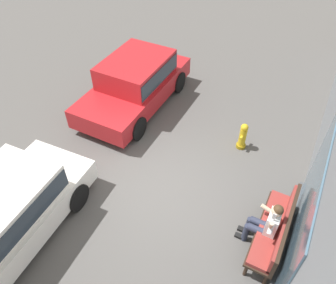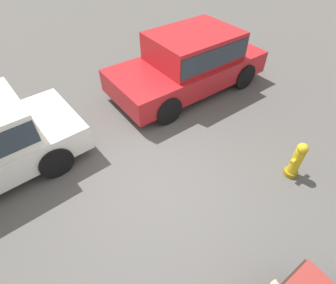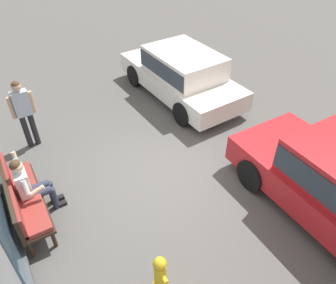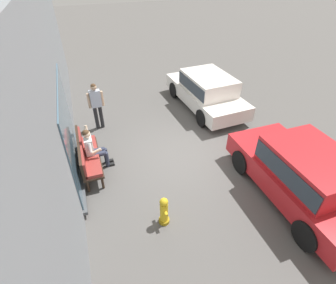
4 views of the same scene
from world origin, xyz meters
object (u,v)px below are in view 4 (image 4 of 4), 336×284
at_px(bench, 86,154).
at_px(pedestrian_standing, 96,103).
at_px(person_on_phone, 93,148).
at_px(parked_car_mid, 207,90).
at_px(fire_hydrant, 164,211).
at_px(parked_car_near, 305,173).

xyz_separation_m(bench, pedestrian_standing, (2.23, -0.62, 0.43)).
relative_size(person_on_phone, pedestrian_standing, 0.78).
relative_size(person_on_phone, parked_car_mid, 0.32).
bearing_deg(person_on_phone, pedestrian_standing, -10.30).
bearing_deg(parked_car_mid, pedestrian_standing, 91.83).
bearing_deg(person_on_phone, bench, 107.32).
xyz_separation_m(bench, fire_hydrant, (-2.50, -1.51, -0.20)).
relative_size(parked_car_near, pedestrian_standing, 2.41).
xyz_separation_m(parked_car_mid, fire_hydrant, (-4.87, 3.44, -0.39)).
distance_m(person_on_phone, parked_car_mid, 5.26).
bearing_deg(pedestrian_standing, fire_hydrant, -169.27).
relative_size(bench, person_on_phone, 1.44).
xyz_separation_m(parked_car_near, parked_car_mid, (5.24, 0.14, -0.05)).
height_order(parked_car_mid, fire_hydrant, parked_car_mid).
relative_size(person_on_phone, fire_hydrant, 1.67).
distance_m(bench, parked_car_mid, 5.49).
bearing_deg(bench, fire_hydrant, -148.87).
xyz_separation_m(parked_car_mid, pedestrian_standing, (-0.14, 4.34, 0.24)).
bearing_deg(parked_car_mid, person_on_phone, 115.88).
distance_m(parked_car_near, parked_car_mid, 5.24).
height_order(parked_car_near, pedestrian_standing, pedestrian_standing).
height_order(bench, parked_car_mid, parked_car_mid).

